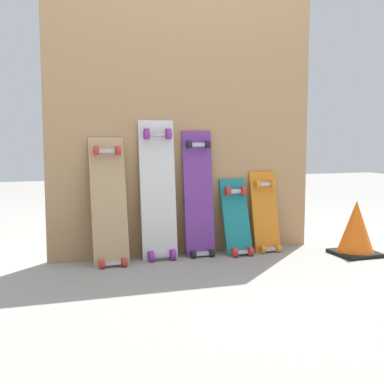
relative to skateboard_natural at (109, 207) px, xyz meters
name	(u,v)px	position (x,y,z in m)	size (l,w,h in m)	color
ground_plane	(189,255)	(0.52, 0.06, -0.35)	(12.00, 12.00, 0.00)	gray
plywood_wall_panel	(185,124)	(0.52, 0.13, 0.50)	(1.77, 0.04, 1.70)	tan
skateboard_natural	(109,207)	(0.00, 0.00, 0.00)	(0.21, 0.24, 0.83)	tan
skateboard_white	(158,195)	(0.31, 0.04, 0.06)	(0.23, 0.18, 0.93)	silver
skateboard_purple	(199,199)	(0.58, 0.04, 0.02)	(0.19, 0.17, 0.87)	#6B338C
skateboard_teal	(237,222)	(0.84, 0.00, -0.14)	(0.18, 0.23, 0.56)	#197A7F
skateboard_orange	(266,217)	(1.05, 0.03, -0.12)	(0.18, 0.19, 0.60)	orange
traffic_cone	(356,228)	(1.55, -0.28, -0.17)	(0.27, 0.27, 0.36)	black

